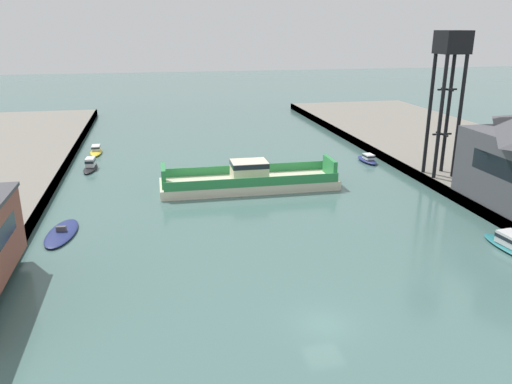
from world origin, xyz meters
name	(u,v)px	position (x,y,z in m)	size (l,w,h in m)	color
ground_plane	(324,324)	(0.00, 0.00, 0.00)	(400.00, 400.00, 0.00)	#476B66
chain_ferry	(249,180)	(0.71, 30.15, 1.06)	(21.60, 6.14, 3.45)	beige
moored_boat_near_left	(62,233)	(-19.55, 19.51, 0.20)	(3.34, 7.48, 0.87)	navy
moored_boat_near_right	(96,150)	(-19.40, 52.72, 0.43)	(1.85, 6.00, 1.18)	yellow
moored_boat_mid_left	(90,165)	(-19.26, 43.13, 0.60)	(2.03, 5.83, 1.57)	black
moored_boat_far_left	(368,159)	(20.01, 38.89, 0.48)	(2.01, 5.04, 1.28)	navy
crane_tower	(450,65)	(24.27, 27.31, 14.62)	(3.26, 3.26, 17.25)	black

